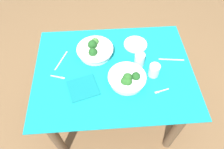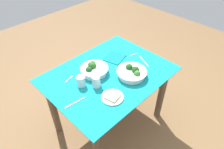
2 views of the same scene
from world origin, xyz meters
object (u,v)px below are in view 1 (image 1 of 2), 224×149
bread_side_plate (136,44)px  water_glass_side (154,70)px  table_knife_right (171,60)px  napkin_folded_upper (83,88)px  fork_by_near_bowl (58,77)px  broccoli_bowl_far (95,50)px  table_knife_left (61,61)px  fork_by_far_bowl (161,91)px  broccoli_bowl_near (127,79)px  water_glass_center (139,60)px

bread_side_plate → water_glass_side: water_glass_side is taller
bread_side_plate → table_knife_right: (0.24, -0.17, -0.01)m
bread_side_plate → napkin_folded_upper: bread_side_plate is taller
water_glass_side → table_knife_right: (0.16, 0.12, -0.04)m
fork_by_near_bowl → broccoli_bowl_far: bearing=55.3°
water_glass_side → table_knife_left: water_glass_side is taller
napkin_folded_upper → fork_by_far_bowl: bearing=-6.9°
fork_by_near_bowl → napkin_folded_upper: bearing=-13.2°
table_knife_left → fork_by_near_bowl: bearing=-159.2°
broccoli_bowl_near → fork_by_far_bowl: broccoli_bowl_near is taller
broccoli_bowl_far → bread_side_plate: broccoli_bowl_far is taller
bread_side_plate → table_knife_left: bearing=-167.9°
broccoli_bowl_near → water_glass_center: 0.18m
bread_side_plate → table_knife_left: 0.57m
broccoli_bowl_far → table_knife_right: size_ratio=1.45×
bread_side_plate → napkin_folded_upper: 0.54m
napkin_folded_upper → table_knife_right: bearing=17.1°
bread_side_plate → napkin_folded_upper: bearing=-137.5°
water_glass_center → fork_by_far_bowl: (0.11, -0.23, -0.05)m
water_glass_center → napkin_folded_upper: size_ratio=0.54×
broccoli_bowl_near → table_knife_right: size_ratio=1.38×
broccoli_bowl_far → water_glass_side: broccoli_bowl_far is taller
fork_by_far_bowl → napkin_folded_upper: napkin_folded_upper is taller
bread_side_plate → fork_by_near_bowl: bread_side_plate is taller
water_glass_center → fork_by_near_bowl: size_ratio=1.01×
table_knife_right → fork_by_far_bowl: bearing=-109.6°
broccoli_bowl_far → bread_side_plate: 0.32m
fork_by_near_bowl → napkin_folded_upper: napkin_folded_upper is taller
water_glass_side → fork_by_far_bowl: size_ratio=0.93×
water_glass_side → fork_by_far_bowl: 0.15m
fork_by_near_bowl → water_glass_center: bearing=24.6°
broccoli_bowl_far → napkin_folded_upper: broccoli_bowl_far is taller
table_knife_left → broccoli_bowl_far: bearing=-53.8°
broccoli_bowl_far → water_glass_side: bearing=-29.4°
broccoli_bowl_far → table_knife_left: 0.25m
water_glass_side → napkin_folded_upper: size_ratio=0.50×
water_glass_side → water_glass_center: bearing=131.7°
bread_side_plate → water_glass_center: 0.20m
water_glass_side → napkin_folded_upper: (-0.48, -0.08, -0.04)m
fork_by_far_bowl → napkin_folded_upper: size_ratio=0.53×
bread_side_plate → table_knife_left: (-0.56, -0.12, -0.01)m
bread_side_plate → broccoli_bowl_near: bearing=-107.0°
table_knife_left → broccoli_bowl_near: bearing=-91.8°
water_glass_center → table_knife_left: 0.56m
broccoli_bowl_near → table_knife_left: bearing=154.3°
water_glass_side → table_knife_right: water_glass_side is taller
water_glass_center → table_knife_left: size_ratio=0.56×
water_glass_center → broccoli_bowl_far: bearing=157.7°
bread_side_plate → table_knife_left: bread_side_plate is taller
broccoli_bowl_near → water_glass_center: bearing=55.3°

